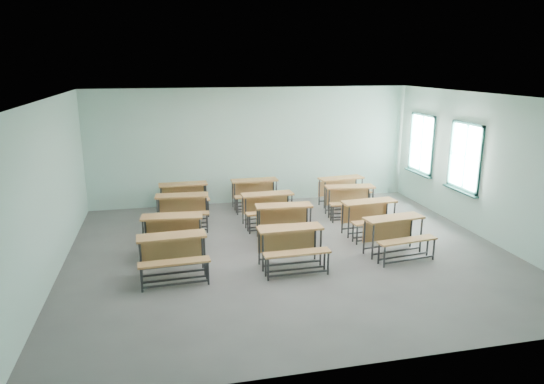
{
  "coord_description": "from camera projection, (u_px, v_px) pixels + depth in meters",
  "views": [
    {
      "loc": [
        -2.44,
        -9.15,
        3.82
      ],
      "look_at": [
        -0.1,
        1.2,
        1.0
      ],
      "focal_mm": 32.0,
      "sensor_mm": 36.0,
      "label": 1
    }
  ],
  "objects": [
    {
      "name": "desk_unit_r1c1",
      "position": [
        285.0,
        217.0,
        10.71
      ],
      "size": [
        1.3,
        0.92,
        0.78
      ],
      "rotation": [
        0.0,
        0.0,
        -0.07
      ],
      "color": "#AC733E",
      "rests_on": "ground"
    },
    {
      "name": "desk_unit_r0c0",
      "position": [
        173.0,
        250.0,
        8.82
      ],
      "size": [
        1.29,
        0.89,
        0.78
      ],
      "rotation": [
        0.0,
        0.0,
        0.04
      ],
      "color": "#AC733E",
      "rests_on": "ground"
    },
    {
      "name": "desk_unit_r0c2",
      "position": [
        396.0,
        231.0,
        9.86
      ],
      "size": [
        1.35,
        0.99,
        0.78
      ],
      "rotation": [
        0.0,
        0.0,
        0.13
      ],
      "color": "#AC733E",
      "rests_on": "ground"
    },
    {
      "name": "desk_unit_r3c2",
      "position": [
        343.0,
        187.0,
        13.31
      ],
      "size": [
        1.35,
        1.0,
        0.78
      ],
      "rotation": [
        0.0,
        0.0,
        0.13
      ],
      "color": "#AC733E",
      "rests_on": "ground"
    },
    {
      "name": "desk_unit_r1c0",
      "position": [
        172.0,
        229.0,
        9.95
      ],
      "size": [
        1.32,
        0.95,
        0.78
      ],
      "rotation": [
        0.0,
        0.0,
        -0.09
      ],
      "color": "#AC733E",
      "rests_on": "ground"
    },
    {
      "name": "desk_unit_r3c0",
      "position": [
        184.0,
        194.0,
        12.64
      ],
      "size": [
        1.27,
        0.87,
        0.78
      ],
      "rotation": [
        0.0,
        0.0,
        0.03
      ],
      "color": "#AC733E",
      "rests_on": "ground"
    },
    {
      "name": "desk_unit_r2c0",
      "position": [
        182.0,
        206.0,
        11.54
      ],
      "size": [
        1.31,
        0.93,
        0.78
      ],
      "rotation": [
        0.0,
        0.0,
        -0.07
      ],
      "color": "#AC733E",
      "rests_on": "ground"
    },
    {
      "name": "desk_unit_r0c1",
      "position": [
        291.0,
        242.0,
        9.25
      ],
      "size": [
        1.26,
        0.86,
        0.78
      ],
      "rotation": [
        0.0,
        0.0,
        0.02
      ],
      "color": "#AC733E",
      "rests_on": "ground"
    },
    {
      "name": "desk_unit_r1c2",
      "position": [
        371.0,
        213.0,
        11.03
      ],
      "size": [
        1.31,
        0.93,
        0.78
      ],
      "rotation": [
        0.0,
        0.0,
        0.07
      ],
      "color": "#AC733E",
      "rests_on": "ground"
    },
    {
      "name": "desk_unit_r2c2",
      "position": [
        351.0,
        197.0,
        12.37
      ],
      "size": [
        1.32,
        0.95,
        0.78
      ],
      "rotation": [
        0.0,
        0.0,
        -0.09
      ],
      "color": "#AC733E",
      "rests_on": "ground"
    },
    {
      "name": "desk_unit_r2c1",
      "position": [
        268.0,
        205.0,
        11.67
      ],
      "size": [
        1.28,
        0.89,
        0.78
      ],
      "rotation": [
        0.0,
        0.0,
        0.04
      ],
      "color": "#AC733E",
      "rests_on": "ground"
    },
    {
      "name": "desk_unit_r3c1",
      "position": [
        255.0,
        190.0,
        13.07
      ],
      "size": [
        1.26,
        0.86,
        0.78
      ],
      "rotation": [
        0.0,
        0.0,
        0.01
      ],
      "color": "#AC733E",
      "rests_on": "ground"
    },
    {
      "name": "room",
      "position": [
        294.0,
        177.0,
        9.76
      ],
      "size": [
        9.04,
        8.04,
        3.24
      ],
      "color": "slate",
      "rests_on": "ground"
    }
  ]
}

